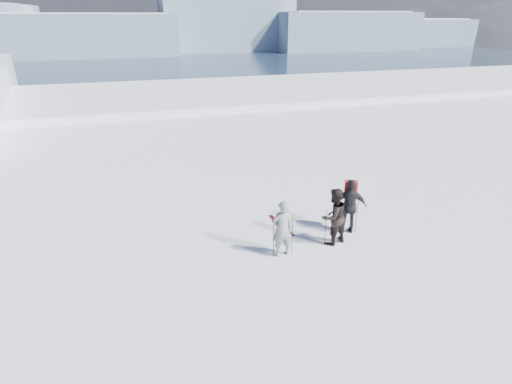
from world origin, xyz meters
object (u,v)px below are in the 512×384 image
skier_dark (333,217)px  skier_pack (350,206)px  skier_grey (282,229)px  skis_loose (280,225)px

skier_dark → skier_pack: size_ratio=1.00×
skier_dark → skier_grey: bearing=-9.6°
skier_dark → skis_loose: 2.26m
skier_grey → skier_pack: size_ratio=0.96×
skis_loose → skier_dark: bearing=-51.9°
skier_dark → skis_loose: size_ratio=1.16×
skier_grey → skier_dark: skier_dark is taller
skier_grey → skis_loose: (0.60, 1.83, -0.93)m
skier_pack → skier_dark: bearing=54.2°
skier_grey → skier_pack: 2.85m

